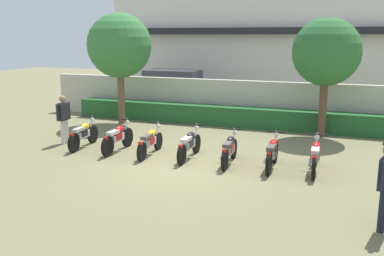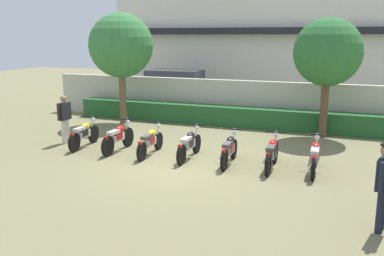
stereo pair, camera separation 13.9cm
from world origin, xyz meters
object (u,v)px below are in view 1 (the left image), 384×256
inspector_person (64,115)px  motorcycle_in_row_6 (315,156)px  motorcycle_in_row_1 (118,137)px  motorcycle_in_row_2 (150,141)px  motorcycle_in_row_4 (229,149)px  motorcycle_in_row_5 (272,153)px  motorcycle_in_row_0 (83,134)px  tree_far_side (326,53)px  tree_near_inspector (119,46)px  parked_car (176,89)px  motorcycle_in_row_3 (189,144)px

inspector_person → motorcycle_in_row_6: bearing=-2.0°
inspector_person → motorcycle_in_row_1: bearing=-7.2°
motorcycle_in_row_1 → motorcycle_in_row_2: 1.14m
motorcycle_in_row_4 → motorcycle_in_row_5: size_ratio=0.98×
motorcycle_in_row_0 → motorcycle_in_row_2: 2.45m
motorcycle_in_row_0 → motorcycle_in_row_4: motorcycle_in_row_0 is taller
tree_far_side → motorcycle_in_row_6: tree_far_side is taller
tree_far_side → motorcycle_in_row_0: size_ratio=2.28×
tree_far_side → motorcycle_in_row_6: size_ratio=2.24×
motorcycle_in_row_5 → motorcycle_in_row_6: 1.14m
motorcycle_in_row_1 → motorcycle_in_row_6: same height
motorcycle_in_row_6 → tree_near_inspector: bearing=61.5°
tree_far_side → inspector_person: 9.34m
parked_car → motorcycle_in_row_3: 9.58m
motorcycle_in_row_1 → motorcycle_in_row_5: same height
tree_far_side → motorcycle_in_row_5: size_ratio=2.27×
tree_far_side → motorcycle_in_row_4: (-2.22, -4.50, -2.58)m
motorcycle_in_row_5 → inspector_person: bearing=85.1°
motorcycle_in_row_4 → motorcycle_in_row_6: bearing=-91.5°
tree_near_inspector → tree_far_side: bearing=3.2°
parked_car → inspector_person: size_ratio=2.76×
motorcycle_in_row_0 → motorcycle_in_row_6: motorcycle_in_row_6 is taller
parked_car → motorcycle_in_row_3: (4.04, -8.67, -0.49)m
motorcycle_in_row_4 → parked_car: bearing=27.6°
motorcycle_in_row_4 → tree_near_inspector: bearing=51.4°
parked_car → inspector_person: 8.46m
motorcycle_in_row_1 → motorcycle_in_row_2: bearing=-91.7°
motorcycle_in_row_6 → motorcycle_in_row_1: bearing=87.6°
motorcycle_in_row_2 → motorcycle_in_row_5: motorcycle_in_row_5 is taller
tree_far_side → motorcycle_in_row_2: (-4.75, -4.44, -2.58)m
tree_near_inspector → motorcycle_in_row_1: 5.26m
motorcycle_in_row_2 → motorcycle_in_row_6: (4.89, 0.01, 0.02)m
parked_car → motorcycle_in_row_3: size_ratio=2.35×
motorcycle_in_row_0 → motorcycle_in_row_1: motorcycle_in_row_1 is taller
motorcycle_in_row_0 → inspector_person: (-0.91, 0.24, 0.52)m
motorcycle_in_row_5 → motorcycle_in_row_6: size_ratio=0.98×
tree_near_inspector → motorcycle_in_row_5: tree_near_inspector is taller
motorcycle_in_row_3 → motorcycle_in_row_5: 2.50m
tree_far_side → motorcycle_in_row_1: size_ratio=2.22×
motorcycle_in_row_4 → motorcycle_in_row_6: size_ratio=0.96×
motorcycle_in_row_3 → motorcycle_in_row_0: bearing=88.5°
motorcycle_in_row_2 → tree_far_side: bearing=-50.8°
parked_car → motorcycle_in_row_6: 11.62m
motorcycle_in_row_2 → motorcycle_in_row_0: bearing=84.8°
motorcycle_in_row_3 → inspector_person: inspector_person is taller
tree_near_inspector → motorcycle_in_row_4: size_ratio=2.48×
motorcycle_in_row_3 → motorcycle_in_row_2: bearing=91.4°
motorcycle_in_row_0 → motorcycle_in_row_1: bearing=-97.4°
tree_far_side → motorcycle_in_row_6: (0.13, -4.42, -2.56)m
motorcycle_in_row_0 → motorcycle_in_row_3: size_ratio=0.96×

